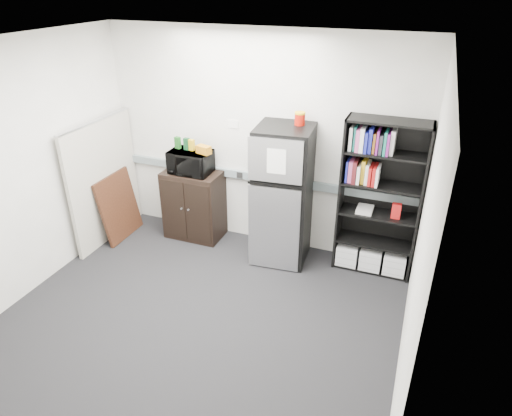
# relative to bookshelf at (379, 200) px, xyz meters

# --- Properties ---
(floor) EXTENTS (4.00, 4.00, 0.00)m
(floor) POSITION_rel_bookshelf_xyz_m (-1.53, -1.57, -0.91)
(floor) COLOR black
(floor) RESTS_ON ground
(wall_back) EXTENTS (4.00, 0.02, 2.70)m
(wall_back) POSITION_rel_bookshelf_xyz_m (-1.53, 0.18, 0.44)
(wall_back) COLOR silver
(wall_back) RESTS_ON floor
(wall_right) EXTENTS (0.02, 3.50, 2.70)m
(wall_right) POSITION_rel_bookshelf_xyz_m (0.47, -1.57, 0.44)
(wall_right) COLOR silver
(wall_right) RESTS_ON floor
(wall_left) EXTENTS (0.02, 3.50, 2.70)m
(wall_left) POSITION_rel_bookshelf_xyz_m (-3.53, -1.57, 0.44)
(wall_left) COLOR silver
(wall_left) RESTS_ON floor
(ceiling) EXTENTS (4.00, 3.50, 0.02)m
(ceiling) POSITION_rel_bookshelf_xyz_m (-1.53, -1.57, 1.79)
(ceiling) COLOR white
(ceiling) RESTS_ON wall_back
(electrical_raceway) EXTENTS (3.92, 0.05, 0.10)m
(electrical_raceway) POSITION_rel_bookshelf_xyz_m (-1.53, 0.15, -0.01)
(electrical_raceway) COLOR gray
(electrical_raceway) RESTS_ON wall_back
(wall_note) EXTENTS (0.14, 0.00, 0.10)m
(wall_note) POSITION_rel_bookshelf_xyz_m (-1.88, 0.18, 0.64)
(wall_note) COLOR white
(wall_note) RESTS_ON wall_back
(bookshelf) EXTENTS (0.90, 0.34, 1.85)m
(bookshelf) POSITION_rel_bookshelf_xyz_m (0.00, 0.00, 0.00)
(bookshelf) COLOR black
(bookshelf) RESTS_ON floor
(cubicle_partition) EXTENTS (0.06, 1.30, 1.62)m
(cubicle_partition) POSITION_rel_bookshelf_xyz_m (-3.43, -0.49, -0.10)
(cubicle_partition) COLOR #A5A192
(cubicle_partition) RESTS_ON floor
(cabinet) EXTENTS (0.75, 0.50, 0.93)m
(cabinet) POSITION_rel_bookshelf_xyz_m (-2.36, -0.06, -0.45)
(cabinet) COLOR black
(cabinet) RESTS_ON floor
(microwave) EXTENTS (0.53, 0.37, 0.29)m
(microwave) POSITION_rel_bookshelf_xyz_m (-2.36, -0.08, 0.16)
(microwave) COLOR black
(microwave) RESTS_ON cabinet
(snack_box_a) EXTENTS (0.08, 0.07, 0.15)m
(snack_box_a) POSITION_rel_bookshelf_xyz_m (-2.55, -0.05, 0.39)
(snack_box_a) COLOR #185419
(snack_box_a) RESTS_ON microwave
(snack_box_b) EXTENTS (0.07, 0.06, 0.15)m
(snack_box_b) POSITION_rel_bookshelf_xyz_m (-2.42, -0.05, 0.39)
(snack_box_b) COLOR #0C3819
(snack_box_b) RESTS_ON microwave
(snack_box_c) EXTENTS (0.08, 0.06, 0.14)m
(snack_box_c) POSITION_rel_bookshelf_xyz_m (-2.35, -0.05, 0.38)
(snack_box_c) COLOR gold
(snack_box_c) RESTS_ON microwave
(snack_bag) EXTENTS (0.20, 0.14, 0.10)m
(snack_bag) POSITION_rel_bookshelf_xyz_m (-2.16, -0.10, 0.36)
(snack_bag) COLOR #BE7513
(snack_bag) RESTS_ON microwave
(refrigerator) EXTENTS (0.69, 0.72, 1.70)m
(refrigerator) POSITION_rel_bookshelf_xyz_m (-1.10, -0.14, -0.07)
(refrigerator) COLOR black
(refrigerator) RESTS_ON floor
(coffee_can) EXTENTS (0.12, 0.12, 0.17)m
(coffee_can) POSITION_rel_bookshelf_xyz_m (-0.97, -0.02, 0.87)
(coffee_can) COLOR #AF1408
(coffee_can) RESTS_ON refrigerator
(framed_poster) EXTENTS (0.19, 0.69, 0.88)m
(framed_poster) POSITION_rel_bookshelf_xyz_m (-3.30, -0.44, -0.47)
(framed_poster) COLOR black
(framed_poster) RESTS_ON floor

